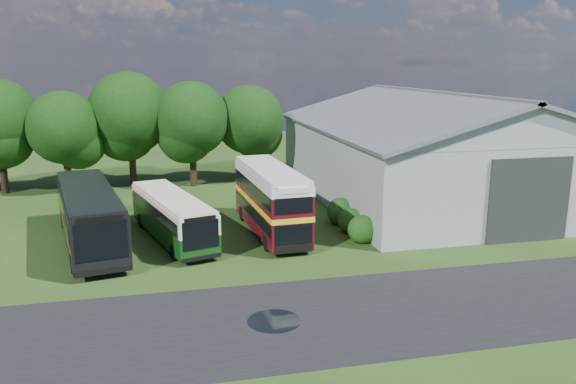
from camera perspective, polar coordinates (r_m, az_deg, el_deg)
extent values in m
plane|color=#1F3711|center=(26.37, 0.50, -9.90)|extent=(120.00, 120.00, 0.00)
cube|color=black|center=(24.61, 9.13, -11.82)|extent=(60.00, 8.00, 0.02)
cylinder|color=black|center=(23.41, -1.41, -13.01)|extent=(2.20, 2.20, 0.01)
cube|color=gray|center=(45.32, 14.39, 3.05)|extent=(18.00, 24.00, 5.50)
cube|color=#2D3033|center=(35.30, 23.30, -0.78)|extent=(5.20, 0.18, 5.00)
cylinder|color=black|center=(50.40, -26.93, 1.81)|extent=(0.56, 0.56, 3.42)
cylinder|color=black|center=(48.48, -21.45, 1.71)|extent=(0.56, 0.56, 3.06)
sphere|color=black|center=(47.94, -21.82, 6.10)|extent=(5.78, 5.78, 5.78)
cylinder|color=black|center=(49.21, -15.51, 2.62)|extent=(0.56, 0.56, 3.60)
sphere|color=black|center=(48.64, -15.82, 7.72)|extent=(6.80, 6.80, 6.80)
cylinder|color=black|center=(48.27, -9.60, 2.54)|extent=(0.56, 0.56, 3.31)
sphere|color=black|center=(47.71, -9.79, 7.33)|extent=(6.26, 6.26, 6.26)
cylinder|color=black|center=(49.59, -3.88, 2.89)|extent=(0.56, 0.56, 3.17)
sphere|color=black|center=(49.06, -3.95, 7.35)|extent=(5.98, 5.98, 5.98)
sphere|color=#194714|center=(33.31, 7.51, -5.06)|extent=(1.70, 1.70, 1.70)
sphere|color=#194714|center=(35.10, 6.37, -4.08)|extent=(1.60, 1.60, 1.60)
sphere|color=#194714|center=(36.91, 5.35, -3.20)|extent=(1.80, 1.80, 1.80)
cube|color=#0F3712|center=(33.72, -11.70, -2.36)|extent=(4.85, 10.09, 2.45)
cube|color=#460A11|center=(34.21, -1.79, -0.63)|extent=(3.06, 9.73, 3.84)
cube|color=black|center=(33.94, -19.55, -2.13)|extent=(5.16, 12.47, 3.02)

